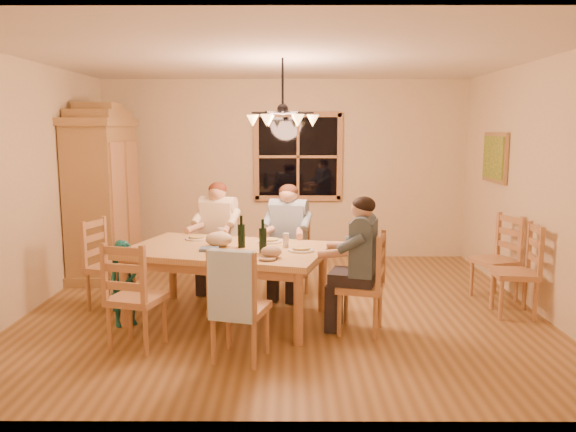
{
  "coord_description": "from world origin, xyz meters",
  "views": [
    {
      "loc": [
        0.07,
        -6.04,
        1.96
      ],
      "look_at": [
        0.06,
        0.1,
        1.01
      ],
      "focal_mm": 35.0,
      "sensor_mm": 36.0,
      "label": 1
    }
  ],
  "objects_px": {
    "adult_woman": "(218,223)",
    "chair_end_right": "(360,302)",
    "adult_slate_man": "(361,247)",
    "wine_bottle_b": "(263,236)",
    "chair_far_right": "(288,271)",
    "chair_near_right": "(241,325)",
    "dining_table": "(227,257)",
    "wine_bottle_a": "(241,232)",
    "armoire": "(104,197)",
    "chair_end_left": "(111,281)",
    "adult_plaid_man": "(288,226)",
    "chair_spare_back": "(494,274)",
    "chandelier": "(283,118)",
    "chair_spare_front": "(514,287)",
    "chair_far_left": "(219,266)",
    "child": "(125,283)",
    "chair_near_left": "(137,315)"
  },
  "relations": [
    {
      "from": "adult_slate_man",
      "to": "chair_spare_front",
      "type": "height_order",
      "value": "adult_slate_man"
    },
    {
      "from": "dining_table",
      "to": "wine_bottle_b",
      "type": "height_order",
      "value": "wine_bottle_b"
    },
    {
      "from": "chair_near_right",
      "to": "chair_end_right",
      "type": "height_order",
      "value": "same"
    },
    {
      "from": "adult_slate_man",
      "to": "wine_bottle_a",
      "type": "xyz_separation_m",
      "value": [
        -1.18,
        0.38,
        0.08
      ]
    },
    {
      "from": "chair_end_left",
      "to": "chair_near_left",
      "type": "bearing_deg",
      "value": 43.26
    },
    {
      "from": "dining_table",
      "to": "wine_bottle_a",
      "type": "bearing_deg",
      "value": 2.29
    },
    {
      "from": "chair_near_left",
      "to": "chair_end_left",
      "type": "xyz_separation_m",
      "value": [
        -0.6,
        1.14,
        0.0
      ]
    },
    {
      "from": "chair_end_left",
      "to": "dining_table",
      "type": "bearing_deg",
      "value": 90.0
    },
    {
      "from": "adult_slate_man",
      "to": "wine_bottle_b",
      "type": "bearing_deg",
      "value": 97.45
    },
    {
      "from": "adult_slate_man",
      "to": "child",
      "type": "xyz_separation_m",
      "value": [
        -2.34,
        0.19,
        -0.4
      ]
    },
    {
      "from": "adult_woman",
      "to": "chair_end_right",
      "type": "bearing_deg",
      "value": 153.43
    },
    {
      "from": "chair_near_right",
      "to": "chair_end_left",
      "type": "relative_size",
      "value": 1.0
    },
    {
      "from": "chair_end_left",
      "to": "wine_bottle_a",
      "type": "height_order",
      "value": "wine_bottle_a"
    },
    {
      "from": "dining_table",
      "to": "chair_spare_back",
      "type": "xyz_separation_m",
      "value": [
        3.02,
        0.7,
        -0.36
      ]
    },
    {
      "from": "chair_near_left",
      "to": "chair_spare_front",
      "type": "height_order",
      "value": "same"
    },
    {
      "from": "armoire",
      "to": "chair_far_right",
      "type": "bearing_deg",
      "value": -22.44
    },
    {
      "from": "chandelier",
      "to": "adult_slate_man",
      "type": "bearing_deg",
      "value": -45.97
    },
    {
      "from": "chair_far_right",
      "to": "chair_spare_front",
      "type": "bearing_deg",
      "value": -179.86
    },
    {
      "from": "chandelier",
      "to": "chair_end_right",
      "type": "bearing_deg",
      "value": -45.97
    },
    {
      "from": "chair_far_right",
      "to": "chair_far_left",
      "type": "bearing_deg",
      "value": -0.0
    },
    {
      "from": "child",
      "to": "dining_table",
      "type": "bearing_deg",
      "value": -22.54
    },
    {
      "from": "chair_near_left",
      "to": "adult_woman",
      "type": "xyz_separation_m",
      "value": [
        0.51,
        1.81,
        0.54
      ]
    },
    {
      "from": "chandelier",
      "to": "armoire",
      "type": "relative_size",
      "value": 0.33
    },
    {
      "from": "adult_plaid_man",
      "to": "adult_woman",
      "type": "bearing_deg",
      "value": -0.0
    },
    {
      "from": "chair_near_right",
      "to": "armoire",
      "type": "bearing_deg",
      "value": 141.71
    },
    {
      "from": "chair_far_right",
      "to": "chair_near_right",
      "type": "distance_m",
      "value": 1.88
    },
    {
      "from": "armoire",
      "to": "chair_near_left",
      "type": "bearing_deg",
      "value": -66.67
    },
    {
      "from": "chair_end_left",
      "to": "chair_spare_front",
      "type": "height_order",
      "value": "same"
    },
    {
      "from": "chair_far_right",
      "to": "adult_slate_man",
      "type": "height_order",
      "value": "adult_slate_man"
    },
    {
      "from": "child",
      "to": "chair_end_right",
      "type": "bearing_deg",
      "value": -37.76
    },
    {
      "from": "wine_bottle_a",
      "to": "adult_plaid_man",
      "type": "bearing_deg",
      "value": 58.92
    },
    {
      "from": "wine_bottle_a",
      "to": "chair_end_right",
      "type": "bearing_deg",
      "value": -17.92
    },
    {
      "from": "adult_woman",
      "to": "chair_end_left",
      "type": "bearing_deg",
      "value": 46.74
    },
    {
      "from": "dining_table",
      "to": "wine_bottle_a",
      "type": "relative_size",
      "value": 6.81
    },
    {
      "from": "armoire",
      "to": "wine_bottle_a",
      "type": "bearing_deg",
      "value": -42.23
    },
    {
      "from": "chandelier",
      "to": "chair_end_right",
      "type": "xyz_separation_m",
      "value": [
        0.76,
        -0.79,
        -1.77
      ]
    },
    {
      "from": "dining_table",
      "to": "chair_far_right",
      "type": "xyz_separation_m",
      "value": [
        0.63,
        0.8,
        -0.36
      ]
    },
    {
      "from": "chandelier",
      "to": "wine_bottle_a",
      "type": "relative_size",
      "value": 2.33
    },
    {
      "from": "chandelier",
      "to": "chair_far_left",
      "type": "xyz_separation_m",
      "value": [
        -0.79,
        0.63,
        -1.77
      ]
    },
    {
      "from": "chair_far_left",
      "to": "adult_plaid_man",
      "type": "height_order",
      "value": "adult_plaid_man"
    },
    {
      "from": "chair_near_right",
      "to": "chair_spare_front",
      "type": "xyz_separation_m",
      "value": [
        2.8,
        1.17,
        0.0
      ]
    },
    {
      "from": "child",
      "to": "chair_spare_front",
      "type": "relative_size",
      "value": 0.88
    },
    {
      "from": "chandelier",
      "to": "armoire",
      "type": "height_order",
      "value": "chandelier"
    },
    {
      "from": "armoire",
      "to": "adult_plaid_man",
      "type": "xyz_separation_m",
      "value": [
        2.48,
        -1.02,
        -0.22
      ]
    },
    {
      "from": "chair_end_right",
      "to": "adult_woman",
      "type": "bearing_deg",
      "value": 63.43
    },
    {
      "from": "armoire",
      "to": "chair_end_left",
      "type": "xyz_separation_m",
      "value": [
        0.52,
        -1.45,
        -0.75
      ]
    },
    {
      "from": "chair_end_right",
      "to": "chair_spare_back",
      "type": "relative_size",
      "value": 1.0
    },
    {
      "from": "adult_plaid_man",
      "to": "wine_bottle_a",
      "type": "bearing_deg",
      "value": 74.69
    },
    {
      "from": "chair_end_left",
      "to": "chair_end_right",
      "type": "xyz_separation_m",
      "value": [
        2.66,
        -0.75,
        0.0
      ]
    },
    {
      "from": "chair_far_left",
      "to": "chair_near_left",
      "type": "distance_m",
      "value": 1.88
    }
  ]
}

